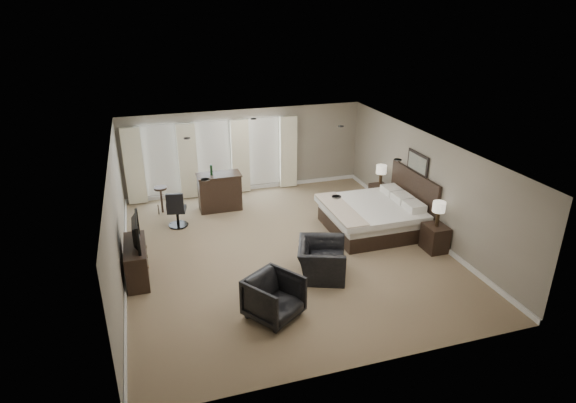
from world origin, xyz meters
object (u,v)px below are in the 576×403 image
object	(u,v)px
desk_chair	(177,209)
tv	(134,242)
bar_counter	(220,192)
bar_stool_left	(162,200)
dresser	(137,262)
armchair_near	(322,254)
armchair_far	(274,296)
lamp_near	(438,214)
lamp_far	(381,175)
nightstand_far	(379,195)
bar_stool_right	(219,194)
nightstand_near	(435,238)
bed	(376,204)

from	to	relation	value
desk_chair	tv	bearing A→B (deg)	77.90
bar_counter	bar_stool_left	world-z (taller)	bar_counter
dresser	bar_stool_left	size ratio (longest dim) A/B	1.81
armchair_near	desk_chair	distance (m)	4.46
armchair_near	armchair_far	bearing A→B (deg)	150.86
lamp_near	lamp_far	distance (m)	2.90
lamp_far	dresser	world-z (taller)	lamp_far
lamp_near	bar_counter	distance (m)	6.08
bar_stool_left	desk_chair	world-z (taller)	desk_chair
lamp_near	lamp_far	world-z (taller)	lamp_near
armchair_far	bar_stool_left	xyz separation A→B (m)	(-1.72, 5.70, -0.09)
nightstand_far	armchair_near	size ratio (longest dim) A/B	0.54
bar_stool_right	desk_chair	world-z (taller)	desk_chair
lamp_near	armchair_far	bearing A→B (deg)	-162.31
lamp_far	bar_stool_left	bearing A→B (deg)	167.36
lamp_far	bar_counter	bearing A→B (deg)	166.13
bar_stool_left	bar_counter	bearing A→B (deg)	-9.14
nightstand_near	armchair_far	bearing A→B (deg)	-162.31
lamp_near	desk_chair	world-z (taller)	lamp_near
lamp_near	bar_stool_left	world-z (taller)	lamp_near
nightstand_near	lamp_near	size ratio (longest dim) A/B	1.05
bed	bar_stool_right	size ratio (longest dim) A/B	3.26
bed	lamp_far	world-z (taller)	bed
lamp_far	nightstand_near	bearing A→B (deg)	-90.00
lamp_far	armchair_near	bearing A→B (deg)	-133.95
armchair_far	bar_counter	size ratio (longest dim) A/B	0.76
lamp_near	desk_chair	size ratio (longest dim) A/B	0.61
nightstand_near	dresser	distance (m)	6.97
lamp_far	bar_stool_left	xyz separation A→B (m)	(-6.17, 1.38, -0.55)
nightstand_far	bar_stool_right	size ratio (longest dim) A/B	0.87
bar_stool_left	desk_chair	xyz separation A→B (m)	(0.34, -1.06, 0.13)
bed	armchair_near	size ratio (longest dim) A/B	2.02
bed	nightstand_near	size ratio (longest dim) A/B	3.63
nightstand_near	armchair_near	xyz separation A→B (m)	(-3.04, -0.25, 0.19)
bed	desk_chair	world-z (taller)	bed
lamp_far	armchair_far	world-z (taller)	lamp_far
lamp_near	desk_chair	bearing A→B (deg)	151.04
nightstand_far	bar_stool_left	world-z (taller)	bar_stool_left
armchair_near	bar_stool_left	world-z (taller)	armchair_near
bar_counter	lamp_near	bearing A→B (deg)	-41.52
armchair_near	desk_chair	world-z (taller)	desk_chair
lamp_far	dresser	xyz separation A→B (m)	(-6.92, -2.08, -0.53)
nightstand_near	lamp_far	bearing A→B (deg)	90.00
lamp_far	armchair_far	size ratio (longest dim) A/B	0.66
bed	armchair_far	size ratio (longest dim) A/B	2.50
nightstand_far	dresser	world-z (taller)	dresser
nightstand_near	bar_stool_right	distance (m)	6.23
nightstand_near	bar_stool_right	xyz separation A→B (m)	(-4.53, 4.28, 0.04)
nightstand_near	tv	distance (m)	6.99
nightstand_far	bar_stool_left	distance (m)	6.33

